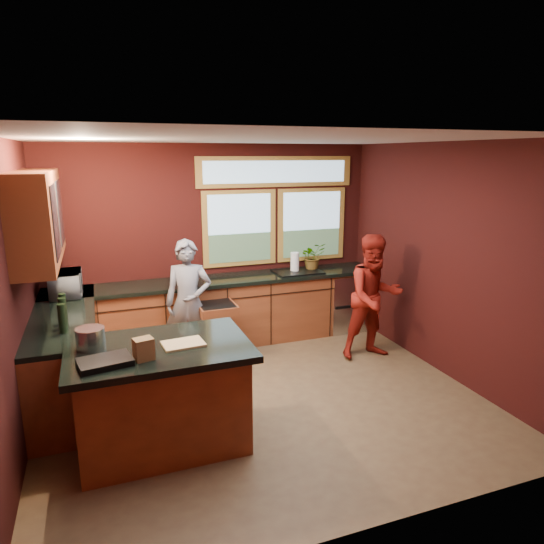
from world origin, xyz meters
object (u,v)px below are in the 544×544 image
person_grey (189,303)px  cutting_board (183,344)px  stock_pot (91,338)px  person_red (374,297)px  island (162,395)px

person_grey → cutting_board: person_grey is taller
stock_pot → person_grey: bearing=53.9°
person_red → stock_pot: person_red is taller
person_grey → cutting_board: size_ratio=4.47×
person_red → stock_pot: (-3.36, -0.91, 0.24)m
person_red → stock_pot: 3.48m
person_red → island: bearing=-157.1°
cutting_board → stock_pot: bearing=165.1°
cutting_board → stock_pot: size_ratio=1.46×
person_grey → stock_pot: size_ratio=6.52×
person_grey → stock_pot: 1.91m
person_grey → cutting_board: 1.78m
person_grey → person_red: (2.24, -0.63, 0.02)m
cutting_board → island: bearing=166.0°
island → person_grey: person_grey is taller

